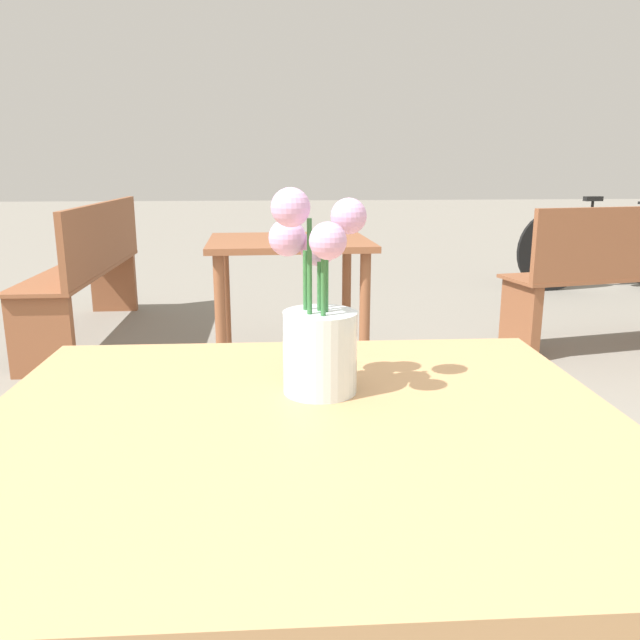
# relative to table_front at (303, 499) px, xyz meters

# --- Properties ---
(table_front) EXTENTS (0.88, 0.77, 0.74)m
(table_front) POSITION_rel_table_front_xyz_m (0.00, 0.00, 0.00)
(table_front) COLOR tan
(table_front) RESTS_ON ground_plane
(flower_vase) EXTENTS (0.14, 0.15, 0.30)m
(flower_vase) POSITION_rel_table_front_xyz_m (0.03, 0.11, 0.21)
(flower_vase) COLOR silver
(flower_vase) RESTS_ON table_front
(bench_near) EXTENTS (0.37, 1.67, 0.85)m
(bench_near) POSITION_rel_table_front_xyz_m (-1.13, 3.20, -0.16)
(bench_near) COLOR brown
(bench_near) RESTS_ON ground_plane
(bench_middle) EXTENTS (1.62, 0.65, 0.85)m
(bench_middle) POSITION_rel_table_front_xyz_m (2.12, 2.66, -0.16)
(bench_middle) COLOR brown
(bench_middle) RESTS_ON ground_plane
(table_back) EXTENTS (0.80, 0.71, 0.71)m
(table_back) POSITION_rel_table_front_xyz_m (0.07, 2.33, -0.03)
(table_back) COLOR brown
(table_back) RESTS_ON ground_plane
(bicycle) EXTENTS (1.72, 0.44, 0.81)m
(bicycle) POSITION_rel_table_front_xyz_m (2.96, 4.53, -0.26)
(bicycle) COLOR black
(bicycle) RESTS_ON ground_plane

